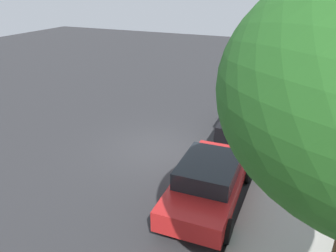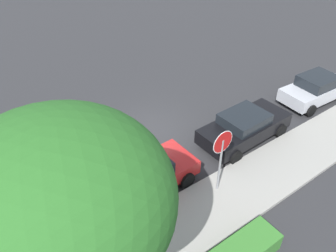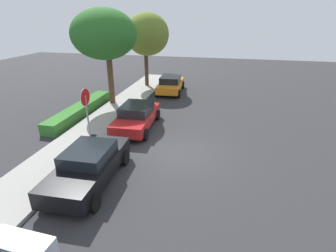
{
  "view_description": "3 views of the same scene",
  "coord_description": "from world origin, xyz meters",
  "px_view_note": "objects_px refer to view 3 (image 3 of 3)",
  "views": [
    {
      "loc": [
        10.33,
        5.1,
        6.05
      ],
      "look_at": [
        0.49,
        0.72,
        1.32
      ],
      "focal_mm": 35.0,
      "sensor_mm": 36.0,
      "label": 1
    },
    {
      "loc": [
        6.68,
        10.53,
        9.46
      ],
      "look_at": [
        -0.08,
        1.15,
        0.96
      ],
      "focal_mm": 35.0,
      "sensor_mm": 36.0,
      "label": 2
    },
    {
      "loc": [
        -10.82,
        -1.94,
        6.08
      ],
      "look_at": [
        0.73,
        0.66,
        1.01
      ],
      "focal_mm": 28.0,
      "sensor_mm": 36.0,
      "label": 3
    }
  ],
  "objects_px": {
    "stop_sign": "(86,105)",
    "parked_car_black": "(89,165)",
    "parked_car_red": "(137,116)",
    "parked_car_orange": "(170,84)",
    "street_tree_near_corner": "(104,34)",
    "street_tree_mid_block": "(147,35)"
  },
  "relations": [
    {
      "from": "street_tree_near_corner",
      "to": "street_tree_mid_block",
      "type": "xyz_separation_m",
      "value": [
        5.78,
        -1.18,
        -0.37
      ]
    },
    {
      "from": "stop_sign",
      "to": "street_tree_mid_block",
      "type": "height_order",
      "value": "street_tree_mid_block"
    },
    {
      "from": "parked_car_red",
      "to": "parked_car_orange",
      "type": "xyz_separation_m",
      "value": [
        7.79,
        -0.3,
        -0.01
      ]
    },
    {
      "from": "street_tree_near_corner",
      "to": "street_tree_mid_block",
      "type": "height_order",
      "value": "street_tree_near_corner"
    },
    {
      "from": "stop_sign",
      "to": "parked_car_black",
      "type": "xyz_separation_m",
      "value": [
        -3.13,
        -1.66,
        -1.26
      ]
    },
    {
      "from": "parked_car_black",
      "to": "street_tree_near_corner",
      "type": "relative_size",
      "value": 0.69
    },
    {
      "from": "stop_sign",
      "to": "street_tree_mid_block",
      "type": "relative_size",
      "value": 0.45
    },
    {
      "from": "parked_car_red",
      "to": "street_tree_mid_block",
      "type": "height_order",
      "value": "street_tree_mid_block"
    },
    {
      "from": "parked_car_red",
      "to": "street_tree_mid_block",
      "type": "distance_m",
      "value": 10.27
    },
    {
      "from": "parked_car_red",
      "to": "parked_car_orange",
      "type": "relative_size",
      "value": 1.03
    },
    {
      "from": "stop_sign",
      "to": "parked_car_red",
      "type": "height_order",
      "value": "stop_sign"
    },
    {
      "from": "stop_sign",
      "to": "parked_car_black",
      "type": "relative_size",
      "value": 0.64
    },
    {
      "from": "street_tree_near_corner",
      "to": "parked_car_black",
      "type": "bearing_deg",
      "value": -160.4
    },
    {
      "from": "parked_car_orange",
      "to": "street_tree_mid_block",
      "type": "relative_size",
      "value": 0.68
    },
    {
      "from": "street_tree_near_corner",
      "to": "street_tree_mid_block",
      "type": "relative_size",
      "value": 1.04
    },
    {
      "from": "parked_car_black",
      "to": "street_tree_mid_block",
      "type": "xyz_separation_m",
      "value": [
        14.76,
        2.02,
        3.75
      ]
    },
    {
      "from": "stop_sign",
      "to": "parked_car_black",
      "type": "distance_m",
      "value": 3.76
    },
    {
      "from": "parked_car_red",
      "to": "street_tree_near_corner",
      "type": "distance_m",
      "value": 6.34
    },
    {
      "from": "parked_car_red",
      "to": "street_tree_near_corner",
      "type": "height_order",
      "value": "street_tree_near_corner"
    },
    {
      "from": "stop_sign",
      "to": "street_tree_near_corner",
      "type": "height_order",
      "value": "street_tree_near_corner"
    },
    {
      "from": "parked_car_orange",
      "to": "street_tree_near_corner",
      "type": "height_order",
      "value": "street_tree_near_corner"
    },
    {
      "from": "parked_car_red",
      "to": "parked_car_orange",
      "type": "distance_m",
      "value": 7.79
    }
  ]
}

